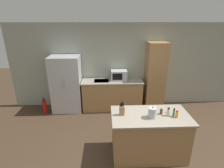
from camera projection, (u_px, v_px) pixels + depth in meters
name	position (u px, v px, depth m)	size (l,w,h in m)	color
ground_plane	(138.00, 152.00, 3.76)	(14.00, 14.00, 0.00)	#423021
wall_back	(127.00, 66.00, 5.48)	(7.20, 0.06, 2.60)	#9EA393
refrigerator	(67.00, 84.00, 5.24)	(0.86, 0.67, 1.70)	#B7BABC
back_counter	(112.00, 94.00, 5.45)	(1.84, 0.63, 0.93)	#9E7547
pantry_cabinet	(155.00, 76.00, 5.34)	(0.56, 0.54, 2.07)	#9E7547
kitchen_island	(149.00, 135.00, 3.57)	(1.53, 0.83, 0.94)	#9E7547
microwave	(119.00, 75.00, 5.33)	(0.49, 0.37, 0.29)	#B2B5B7
knife_block	(122.00, 110.00, 3.37)	(0.10, 0.07, 0.29)	#9E7547
spice_bottle_tall_dark	(174.00, 113.00, 3.33)	(0.04, 0.04, 0.17)	#337033
spice_bottle_short_red	(168.00, 112.00, 3.35)	(0.05, 0.05, 0.17)	beige
spice_bottle_amber_oil	(177.00, 114.00, 3.29)	(0.05, 0.05, 0.15)	orange
spice_bottle_green_herb	(169.00, 110.00, 3.47)	(0.04, 0.04, 0.11)	orange
spice_bottle_pale_salt	(161.00, 112.00, 3.41)	(0.06, 0.06, 0.12)	#563319
kettle	(152.00, 113.00, 3.28)	(0.15, 0.15, 0.23)	#B2B5B7
fire_extinguisher	(45.00, 107.00, 5.24)	(0.12, 0.12, 0.49)	red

